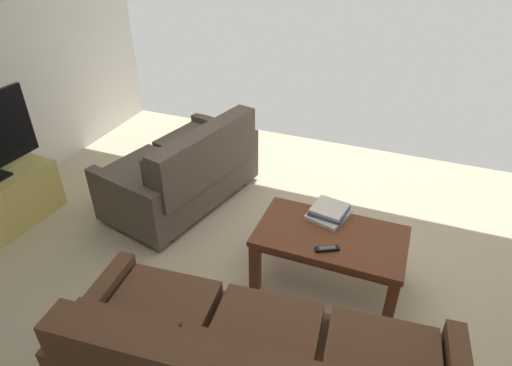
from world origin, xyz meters
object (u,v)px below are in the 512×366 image
object	(u,v)px
book_stack	(329,212)
tv_remote	(327,249)
loveseat_near	(186,170)
coffee_table	(330,242)

from	to	relation	value
book_stack	tv_remote	xyz separation A→B (m)	(-0.08, 0.37, -0.03)
tv_remote	book_stack	bearing A→B (deg)	-78.20
loveseat_near	book_stack	xyz separation A→B (m)	(-1.40, 0.36, 0.15)
coffee_table	tv_remote	xyz separation A→B (m)	(-0.01, 0.17, 0.08)
coffee_table	book_stack	xyz separation A→B (m)	(0.06, -0.20, 0.11)
loveseat_near	coffee_table	world-z (taller)	loveseat_near
loveseat_near	coffee_table	bearing A→B (deg)	159.02
book_stack	tv_remote	world-z (taller)	book_stack
loveseat_near	tv_remote	bearing A→B (deg)	153.63
loveseat_near	book_stack	size ratio (longest dim) A/B	4.54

